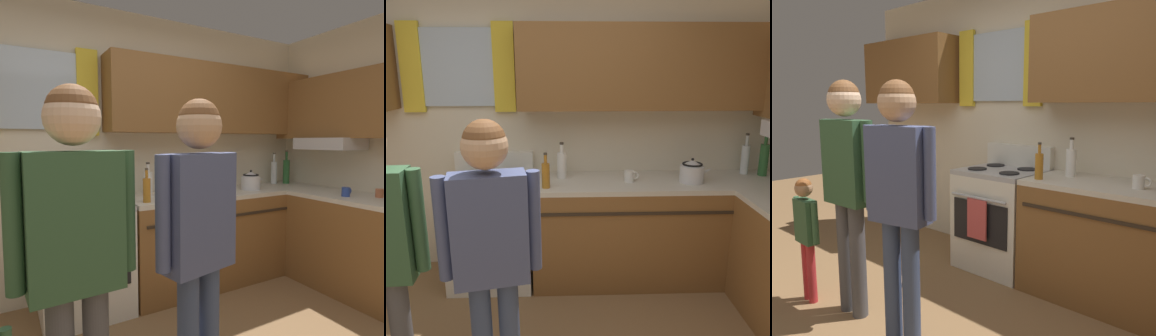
{
  "view_description": "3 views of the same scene",
  "coord_description": "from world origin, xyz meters",
  "views": [
    {
      "loc": [
        -0.83,
        -1.16,
        1.41
      ],
      "look_at": [
        0.19,
        0.6,
        1.24
      ],
      "focal_mm": 30.68,
      "sensor_mm": 36.0,
      "label": 1
    },
    {
      "loc": [
        0.34,
        -1.58,
        1.83
      ],
      "look_at": [
        0.42,
        0.55,
        1.27
      ],
      "focal_mm": 35.95,
      "sensor_mm": 36.0,
      "label": 2
    },
    {
      "loc": [
        1.7,
        -1.22,
        1.47
      ],
      "look_at": [
        -0.01,
        0.71,
        1.04
      ],
      "focal_mm": 36.1,
      "sensor_mm": 36.0,
      "label": 3
    }
  ],
  "objects": [
    {
      "name": "adult_in_plaid",
      "position": [
        -0.02,
        0.16,
        1.01
      ],
      "size": [
        0.49,
        0.23,
        1.61
      ],
      "color": "#38476B",
      "rests_on": "ground"
    },
    {
      "name": "adult_holding_child",
      "position": [
        -0.59,
        0.18,
        1.03
      ],
      "size": [
        0.51,
        0.22,
        1.63
      ],
      "color": "#4C4C51",
      "rests_on": "ground"
    },
    {
      "name": "stove_oven",
      "position": [
        -0.28,
        1.54,
        0.47
      ],
      "size": [
        0.69,
        0.67,
        1.1
      ],
      "color": "silver",
      "rests_on": "ground"
    },
    {
      "name": "small_child",
      "position": [
        -0.98,
        0.06,
        0.59
      ],
      "size": [
        0.32,
        0.13,
        0.94
      ],
      "color": "red",
      "rests_on": "ground"
    },
    {
      "name": "back_wall_unit",
      "position": [
        0.06,
        1.82,
        1.51
      ],
      "size": [
        4.6,
        0.42,
        2.6
      ],
      "color": "beige",
      "rests_on": "ground"
    },
    {
      "name": "mug_ceramic_white",
      "position": [
        0.89,
        1.51,
        0.95
      ],
      "size": [
        0.13,
        0.08,
        0.09
      ],
      "color": "white",
      "rests_on": "kitchen_counter_run"
    },
    {
      "name": "bottle_milk_white",
      "position": [
        0.32,
        1.64,
        1.02
      ],
      "size": [
        0.08,
        0.08,
        0.31
      ],
      "color": "white",
      "rests_on": "kitchen_counter_run"
    },
    {
      "name": "bottle_oil_amber",
      "position": [
        0.2,
        1.36,
        1.01
      ],
      "size": [
        0.06,
        0.06,
        0.29
      ],
      "color": "#B27223",
      "rests_on": "kitchen_counter_run"
    }
  ]
}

